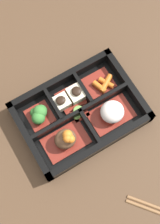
% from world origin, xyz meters
% --- Properties ---
extents(ground_plane, '(3.00, 3.00, 0.00)m').
position_xyz_m(ground_plane, '(0.00, 0.00, 0.00)').
color(ground_plane, '#4C3523').
extents(bento_base, '(0.27, 0.19, 0.01)m').
position_xyz_m(bento_base, '(0.00, 0.00, 0.01)').
color(bento_base, black).
rests_on(bento_base, ground_plane).
extents(bento_rim, '(0.27, 0.19, 0.04)m').
position_xyz_m(bento_rim, '(0.00, -0.00, 0.02)').
color(bento_rim, black).
rests_on(bento_rim, ground_plane).
extents(bowl_rice, '(0.10, 0.06, 0.05)m').
position_xyz_m(bowl_rice, '(-0.06, 0.04, 0.03)').
color(bowl_rice, maroon).
rests_on(bowl_rice, bento_base).
extents(bowl_stew, '(0.10, 0.06, 0.06)m').
position_xyz_m(bowl_stew, '(0.06, 0.04, 0.03)').
color(bowl_stew, maroon).
rests_on(bowl_stew, bento_base).
extents(bowl_carrots, '(0.07, 0.06, 0.02)m').
position_xyz_m(bowl_carrots, '(-0.08, -0.04, 0.02)').
color(bowl_carrots, maroon).
rests_on(bowl_carrots, bento_base).
extents(bowl_tofu, '(0.08, 0.06, 0.04)m').
position_xyz_m(bowl_tofu, '(0.00, -0.04, 0.02)').
color(bowl_tofu, maroon).
rests_on(bowl_tofu, bento_base).
extents(bowl_greens, '(0.06, 0.06, 0.04)m').
position_xyz_m(bowl_greens, '(0.08, -0.04, 0.03)').
color(bowl_greens, maroon).
rests_on(bowl_greens, bento_base).
extents(bowl_pickles, '(0.04, 0.03, 0.01)m').
position_xyz_m(bowl_pickles, '(0.00, -0.00, 0.02)').
color(bowl_pickles, maroon).
rests_on(bowl_pickles, bento_base).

